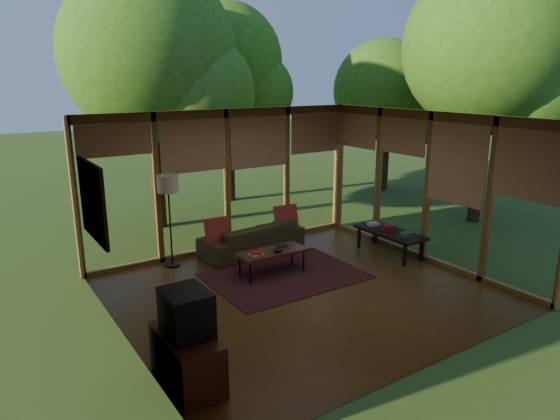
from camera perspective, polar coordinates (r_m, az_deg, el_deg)
floor at (r=7.95m, az=2.58°, el=-9.32°), size 5.50×5.50×0.00m
ceiling at (r=7.27m, az=2.83°, el=10.46°), size 5.50×5.50×0.00m
wall_left at (r=6.35m, az=-17.88°, el=-3.37°), size 0.04×5.00×2.70m
wall_front at (r=5.76m, az=17.48°, el=-5.23°), size 5.50×0.04×2.70m
window_wall_back at (r=9.58m, az=-6.10°, el=3.33°), size 5.50×0.12×2.70m
window_wall_right at (r=9.34m, az=16.53°, el=2.49°), size 0.12×5.00×2.70m
exterior_lawn at (r=18.80m, az=8.18°, el=4.79°), size 40.00×40.00×0.00m
tree_nw at (r=11.21m, az=-14.75°, el=16.81°), size 3.67×3.67×5.57m
tree_ne at (r=13.48m, az=-6.31°, el=16.55°), size 2.96×2.96×5.16m
tree_se at (r=12.09m, az=22.70°, el=16.82°), size 3.63×3.63×5.72m
tree_far at (r=14.86m, az=11.78°, el=13.18°), size 2.88×2.88×4.33m
rug at (r=8.53m, az=0.61°, el=-7.53°), size 2.52×1.78×0.01m
sofa at (r=9.54m, az=-3.22°, el=-3.23°), size 2.07×0.96×0.59m
pillow_left at (r=9.07m, az=-7.20°, el=-2.28°), size 0.43×0.23×0.45m
pillow_right at (r=9.79m, az=0.70°, el=-0.81°), size 0.45×0.24×0.48m
ct_book_lower at (r=8.25m, az=-2.79°, el=-5.11°), size 0.22×0.17×0.03m
ct_book_upper at (r=8.24m, az=-2.79°, el=-4.92°), size 0.22×0.19×0.03m
ct_book_side at (r=8.65m, az=0.21°, el=-4.14°), size 0.19×0.15×0.03m
ct_bowl at (r=8.40m, az=-0.25°, el=-4.57°), size 0.16×0.16×0.07m
media_cabinet at (r=5.75m, az=-10.57°, el=-16.42°), size 0.50×1.00×0.60m
television at (r=5.49m, az=-10.66°, el=-11.46°), size 0.45×0.55×0.50m
console_book_a at (r=9.37m, az=14.23°, el=-2.74°), size 0.22×0.17×0.08m
console_book_b at (r=9.66m, az=12.28°, el=-2.01°), size 0.26×0.22×0.10m
console_book_c at (r=9.94m, az=10.64°, el=-1.57°), size 0.24×0.19×0.06m
floor_lamp at (r=8.78m, az=-12.67°, el=2.35°), size 0.36×0.36×1.65m
coffee_table at (r=8.47m, az=-0.91°, el=-4.89°), size 1.20×0.50×0.43m
side_console at (r=9.65m, az=12.46°, el=-2.62°), size 0.60×1.40×0.46m
wall_painting at (r=7.62m, az=-20.61°, el=0.96°), size 0.06×1.35×1.15m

